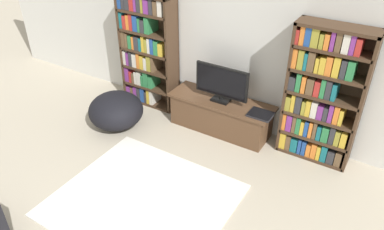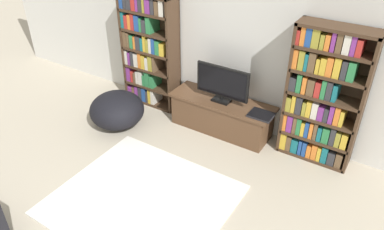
{
  "view_description": "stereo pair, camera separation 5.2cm",
  "coord_description": "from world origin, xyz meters",
  "px_view_note": "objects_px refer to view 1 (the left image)",
  "views": [
    {
      "loc": [
        1.87,
        0.02,
        2.99
      ],
      "look_at": [
        -0.02,
        3.09,
        0.7
      ],
      "focal_mm": 35.0,
      "sensor_mm": 36.0,
      "label": 1
    },
    {
      "loc": [
        1.91,
        0.04,
        2.99
      ],
      "look_at": [
        -0.02,
        3.09,
        0.7
      ],
      "focal_mm": 35.0,
      "sensor_mm": 36.0,
      "label": 2
    }
  ],
  "objects_px": {
    "television": "(222,83)",
    "beanbag_ottoman": "(116,110)",
    "laptop": "(261,114)",
    "bookshelf_right": "(321,96)",
    "bookshelf_left": "(147,49)",
    "tv_stand": "(221,115)"
  },
  "relations": [
    {
      "from": "tv_stand",
      "to": "beanbag_ottoman",
      "type": "relative_size",
      "value": 1.9
    },
    {
      "from": "bookshelf_right",
      "to": "laptop",
      "type": "height_order",
      "value": "bookshelf_right"
    },
    {
      "from": "bookshelf_left",
      "to": "television",
      "type": "xyz_separation_m",
      "value": [
        1.31,
        -0.14,
        -0.15
      ]
    },
    {
      "from": "television",
      "to": "bookshelf_right",
      "type": "bearing_deg",
      "value": 6.17
    },
    {
      "from": "tv_stand",
      "to": "television",
      "type": "relative_size",
      "value": 1.94
    },
    {
      "from": "tv_stand",
      "to": "laptop",
      "type": "relative_size",
      "value": 4.75
    },
    {
      "from": "laptop",
      "to": "beanbag_ottoman",
      "type": "xyz_separation_m",
      "value": [
        -1.89,
        -0.61,
        -0.23
      ]
    },
    {
      "from": "television",
      "to": "tv_stand",
      "type": "bearing_deg",
      "value": 90.0
    },
    {
      "from": "bookshelf_left",
      "to": "television",
      "type": "height_order",
      "value": "bookshelf_left"
    },
    {
      "from": "bookshelf_right",
      "to": "laptop",
      "type": "relative_size",
      "value": 5.6
    },
    {
      "from": "television",
      "to": "beanbag_ottoman",
      "type": "xyz_separation_m",
      "value": [
        -1.29,
        -0.66,
        -0.48
      ]
    },
    {
      "from": "laptop",
      "to": "tv_stand",
      "type": "bearing_deg",
      "value": 173.06
    },
    {
      "from": "tv_stand",
      "to": "television",
      "type": "bearing_deg",
      "value": -90.0
    },
    {
      "from": "bookshelf_left",
      "to": "bookshelf_right",
      "type": "distance_m",
      "value": 2.55
    },
    {
      "from": "laptop",
      "to": "beanbag_ottoman",
      "type": "relative_size",
      "value": 0.4
    },
    {
      "from": "bookshelf_right",
      "to": "tv_stand",
      "type": "distance_m",
      "value": 1.38
    },
    {
      "from": "television",
      "to": "laptop",
      "type": "xyz_separation_m",
      "value": [
        0.6,
        -0.05,
        -0.25
      ]
    },
    {
      "from": "beanbag_ottoman",
      "to": "television",
      "type": "bearing_deg",
      "value": 27.21
    },
    {
      "from": "bookshelf_right",
      "to": "bookshelf_left",
      "type": "bearing_deg",
      "value": 179.96
    },
    {
      "from": "bookshelf_left",
      "to": "laptop",
      "type": "relative_size",
      "value": 5.6
    },
    {
      "from": "bookshelf_right",
      "to": "television",
      "type": "height_order",
      "value": "bookshelf_right"
    },
    {
      "from": "beanbag_ottoman",
      "to": "tv_stand",
      "type": "bearing_deg",
      "value": 27.88
    }
  ]
}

